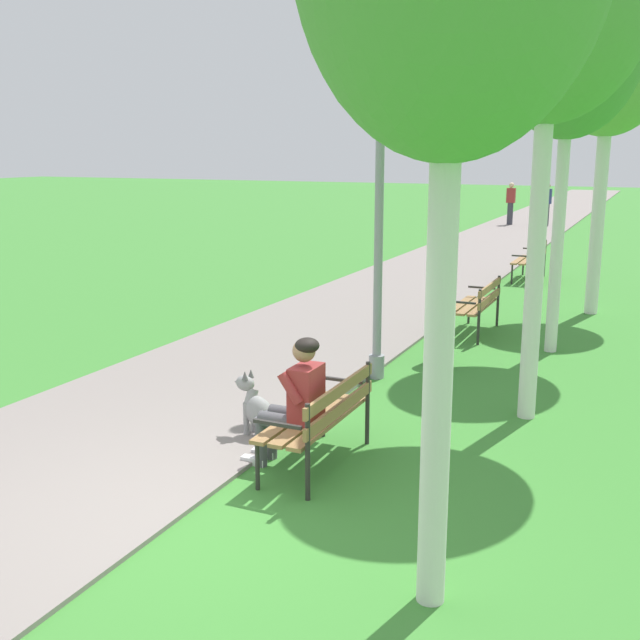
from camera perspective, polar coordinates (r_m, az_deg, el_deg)
name	(u,v)px	position (r m, az deg, el deg)	size (l,w,h in m)	color
ground_plane	(201,515)	(6.41, -8.88, -14.21)	(120.00, 120.00, 0.00)	#3D8433
paved_path	(520,229)	(29.31, 14.72, 6.62)	(3.33, 60.00, 0.04)	gray
park_bench_near	(322,414)	(7.03, 0.15, -7.03)	(0.55, 1.50, 0.85)	olive
park_bench_mid	(478,302)	(12.33, 11.71, 1.30)	(0.55, 1.50, 0.85)	olive
park_bench_far	(532,258)	(17.77, 15.57, 4.51)	(0.55, 1.50, 0.85)	olive
person_seated_on_near_bench	(295,397)	(6.95, -1.85, -5.81)	(0.74, 0.49, 1.25)	#4C4C51
dog_grey	(263,416)	(7.74, -4.28, -7.17)	(0.82, 0.37, 0.71)	gray
lamp_post_near	(379,191)	(9.49, 4.47, 9.62)	(0.24, 0.24, 4.62)	gray
birch_tree_third	(571,43)	(11.36, 18.27, 19.04)	(1.96, 1.87, 5.58)	silver
birch_tree_fourth	(609,77)	(14.32, 20.81, 16.66)	(1.88, 1.81, 5.19)	silver
litter_bin	(441,338)	(10.59, 9.01, -1.35)	(0.36, 0.36, 0.70)	#515156
pedestrian_distant	(547,205)	(30.33, 16.59, 8.25)	(0.32, 0.22, 1.65)	#383842
pedestrian_further_distant	(511,204)	(30.57, 14.06, 8.43)	(0.32, 0.22, 1.65)	#383842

